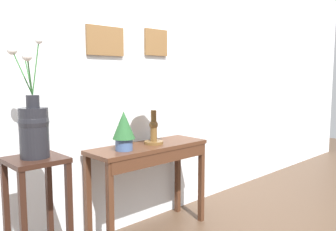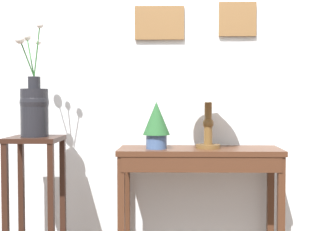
# 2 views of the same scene
# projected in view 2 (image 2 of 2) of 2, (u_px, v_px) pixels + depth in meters

# --- Properties ---
(back_wall_with_art) EXTENTS (9.00, 0.13, 2.80)m
(back_wall_with_art) POSITION_uv_depth(u_px,v_px,m) (204.00, 61.00, 3.25)
(back_wall_with_art) COLOR silver
(back_wall_with_art) RESTS_ON ground
(console_table) EXTENTS (1.09, 0.38, 0.79)m
(console_table) POSITION_uv_depth(u_px,v_px,m) (200.00, 167.00, 2.97)
(console_table) COLOR #472819
(console_table) RESTS_ON ground
(table_lamp) EXTENTS (0.33, 0.33, 0.54)m
(table_lamp) POSITION_uv_depth(u_px,v_px,m) (208.00, 89.00, 2.97)
(table_lamp) COLOR brown
(table_lamp) RESTS_ON console_table
(potted_plant_on_console) EXTENTS (0.18, 0.18, 0.32)m
(potted_plant_on_console) POSITION_uv_depth(u_px,v_px,m) (156.00, 123.00, 2.95)
(potted_plant_on_console) COLOR #3D5684
(potted_plant_on_console) RESTS_ON console_table
(pedestal_stand_left) EXTENTS (0.33, 0.33, 0.88)m
(pedestal_stand_left) POSITION_uv_depth(u_px,v_px,m) (36.00, 205.00, 2.84)
(pedestal_stand_left) COLOR black
(pedestal_stand_left) RESTS_ON ground
(flower_vase_tall) EXTENTS (0.20, 0.24, 0.73)m
(flower_vase_tall) POSITION_uv_depth(u_px,v_px,m) (34.00, 105.00, 2.82)
(flower_vase_tall) COLOR black
(flower_vase_tall) RESTS_ON pedestal_stand_left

